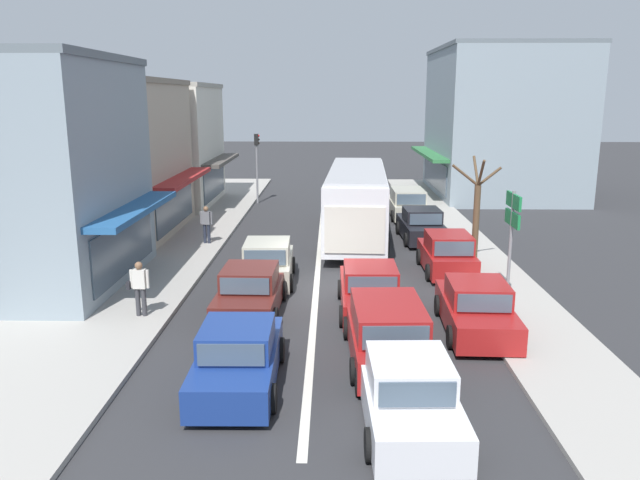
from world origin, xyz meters
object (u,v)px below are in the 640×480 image
Objects in this scene: parked_hatchback_kerb_second at (447,254)px; parked_sedan_kerb_third at (421,226)px; city_bus at (357,198)px; wagon_behind_bus_mid at (386,333)px; sedan_queue_gap_filler at (250,292)px; hatchback_adjacent_lane_trail at (268,263)px; street_tree_right at (476,216)px; sedan_adjacent_lane_lead at (238,358)px; parked_wagon_kerb_rear at (407,204)px; sedan_queue_far_back at (370,291)px; directional_road_sign at (512,220)px; pedestrian_browsing_midblock at (206,222)px; pedestrian_with_handbag_near at (139,285)px; traffic_light_downstreet at (257,156)px; sedan_behind_bus_near at (408,394)px; parked_sedan_kerb_front at (476,309)px.

parked_hatchback_kerb_second is 0.87× the size of parked_sedan_kerb_third.
wagon_behind_bus_mid is (0.23, -13.55, -1.14)m from city_bus.
sedan_queue_gap_filler is at bearing -145.89° from parked_hatchback_kerb_second.
wagon_behind_bus_mid is 8.43m from parked_hatchback_kerb_second.
street_tree_right reaches higher than hatchback_adjacent_lane_trail.
sedan_adjacent_lane_lead is 21.06m from parked_wagon_kerb_rear.
parked_wagon_kerb_rear is (2.69, 18.74, 0.00)m from wagon_behind_bus_mid.
sedan_queue_far_back is (0.04, -9.97, -1.22)m from city_bus.
directional_road_sign is 2.21× the size of pedestrian_browsing_midblock.
pedestrian_with_handbag_near is (-3.47, 4.15, 0.40)m from sedan_adjacent_lane_lead.
sedan_behind_bus_near is at bearing -77.01° from traffic_light_downstreet.
street_tree_right is (-0.14, 4.17, -0.69)m from directional_road_sign.
parked_sedan_kerb_third is (6.50, 9.91, 0.00)m from sedan_queue_gap_filler.
parked_wagon_kerb_rear is at bearing 67.10° from sedan_queue_gap_filler.
sedan_behind_bus_near is 12.37m from street_tree_right.
pedestrian_with_handbag_near is (-11.11, -1.67, -1.64)m from directional_road_sign.
parked_sedan_kerb_front is at bearing -68.02° from traffic_light_downstreet.
wagon_behind_bus_mid is 24.04m from traffic_light_downstreet.
directional_road_sign is (1.47, -8.88, 2.04)m from parked_sedan_kerb_third.
hatchback_adjacent_lane_trail is at bearing 90.96° from sedan_adjacent_lane_lead.
parked_sedan_kerb_front is at bearing -92.36° from parked_hatchback_kerb_second.
traffic_light_downstreet reaches higher than hatchback_adjacent_lane_trail.
wagon_behind_bus_mid reaches higher than hatchback_adjacent_lane_trail.
pedestrian_browsing_midblock is (-3.01, 8.57, 0.40)m from sedan_queue_gap_filler.
parked_wagon_kerb_rear is (6.48, 15.35, 0.08)m from sedan_queue_gap_filler.
sedan_queue_gap_filler is 2.60× the size of pedestrian_with_handbag_near.
city_bus reaches higher than parked_sedan_kerb_third.
city_bus is 16.68m from sedan_behind_bus_near.
sedan_adjacent_lane_lead is 3.73m from wagon_behind_bus_mid.
parked_sedan_kerb_third is at bearing -4.93° from city_bus.
traffic_light_downstreet is (-8.60, 9.91, 2.19)m from parked_sedan_kerb_third.
street_tree_right is at bearing 53.10° from sedan_adjacent_lane_lead.
sedan_queue_far_back is 1.13× the size of parked_hatchback_kerb_second.
parked_sedan_kerb_third is at bearing 67.26° from sedan_adjacent_lane_lead.
traffic_light_downstreet is at bearing 85.41° from pedestrian_browsing_midblock.
sedan_behind_bus_near is at bearing -103.93° from parked_hatchback_kerb_second.
traffic_light_downstreet reaches higher than sedan_queue_far_back.
parked_hatchback_kerb_second is 11.11m from pedestrian_with_handbag_near.
directional_road_sign reaches higher than sedan_queue_gap_filler.
sedan_adjacent_lane_lead is (-3.22, -14.95, -1.22)m from city_bus.
wagon_behind_bus_mid is 9.57m from street_tree_right.
sedan_adjacent_lane_lead is (0.34, -4.79, 0.00)m from sedan_queue_gap_filler.
wagon_behind_bus_mid is 1.23× the size of parked_hatchback_kerb_second.
parked_hatchback_kerb_second reaches higher than sedan_queue_far_back.
parked_sedan_kerb_front is 11.27m from parked_sedan_kerb_third.
parked_sedan_kerb_third is 1.01× the size of street_tree_right.
parked_hatchback_kerb_second is at bearing -60.96° from city_bus.
city_bus is at bearing -59.59° from traffic_light_downstreet.
parked_wagon_kerb_rear is 2.77× the size of pedestrian_with_handbag_near.
sedan_queue_far_back is at bearing 93.10° from wagon_behind_bus_mid.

